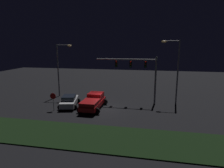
# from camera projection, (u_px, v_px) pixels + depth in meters

# --- Properties ---
(ground_plane) EXTENTS (80.00, 80.00, 0.00)m
(ground_plane) POSITION_uv_depth(u_px,v_px,m) (105.00, 108.00, 24.86)
(ground_plane) COLOR black
(grass_median) EXTENTS (27.46, 5.01, 0.10)m
(grass_median) POSITION_uv_depth(u_px,v_px,m) (85.00, 136.00, 17.14)
(grass_median) COLOR black
(grass_median) RESTS_ON ground_plane
(pickup_truck) EXTENTS (2.93, 5.43, 1.80)m
(pickup_truck) POSITION_uv_depth(u_px,v_px,m) (94.00, 101.00, 24.72)
(pickup_truck) COLOR maroon
(pickup_truck) RESTS_ON ground_plane
(car_sedan) EXTENTS (3.10, 4.69, 1.51)m
(car_sedan) POSITION_uv_depth(u_px,v_px,m) (69.00, 101.00, 25.60)
(car_sedan) COLOR #B7B7BC
(car_sedan) RESTS_ON ground_plane
(traffic_signal_gantry) EXTENTS (8.32, 0.56, 6.50)m
(traffic_signal_gantry) POSITION_uv_depth(u_px,v_px,m) (138.00, 68.00, 26.30)
(traffic_signal_gantry) COLOR slate
(traffic_signal_gantry) RESTS_ON ground_plane
(street_lamp_left) EXTENTS (2.52, 0.44, 8.18)m
(street_lamp_left) POSITION_uv_depth(u_px,v_px,m) (61.00, 64.00, 29.93)
(street_lamp_left) COLOR slate
(street_lamp_left) RESTS_ON ground_plane
(street_lamp_right) EXTENTS (2.46, 0.44, 8.70)m
(street_lamp_right) POSITION_uv_depth(u_px,v_px,m) (175.00, 65.00, 25.88)
(street_lamp_right) COLOR slate
(street_lamp_right) RESTS_ON ground_plane
(stop_sign) EXTENTS (0.76, 0.08, 2.23)m
(stop_sign) POSITION_uv_depth(u_px,v_px,m) (53.00, 98.00, 23.79)
(stop_sign) COLOR slate
(stop_sign) RESTS_ON ground_plane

